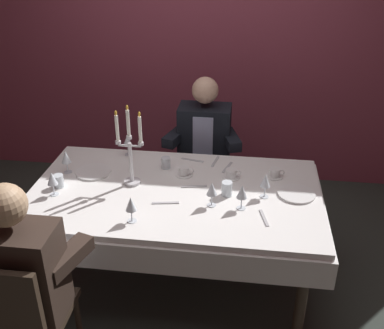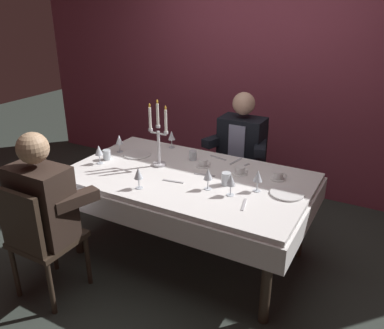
# 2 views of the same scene
# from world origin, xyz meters

# --- Properties ---
(ground_plane) EXTENTS (12.00, 12.00, 0.00)m
(ground_plane) POSITION_xyz_m (0.00, 0.00, 0.00)
(ground_plane) COLOR #313832
(back_wall) EXTENTS (6.00, 0.12, 2.70)m
(back_wall) POSITION_xyz_m (0.00, 1.66, 1.35)
(back_wall) COLOR #883749
(back_wall) RESTS_ON ground_plane
(dining_table) EXTENTS (1.94, 1.14, 0.74)m
(dining_table) POSITION_xyz_m (0.00, 0.00, 0.62)
(dining_table) COLOR white
(dining_table) RESTS_ON ground_plane
(candelabra) EXTENTS (0.19, 0.11, 0.56)m
(candelabra) POSITION_xyz_m (-0.30, 0.05, 0.97)
(candelabra) COLOR silver
(candelabra) RESTS_ON dining_table
(dinner_plate_0) EXTENTS (0.25, 0.25, 0.01)m
(dinner_plate_0) POSITION_xyz_m (-0.61, 0.16, 0.75)
(dinner_plate_0) COLOR white
(dinner_plate_0) RESTS_ON dining_table
(dinner_plate_1) EXTENTS (0.24, 0.24, 0.01)m
(dinner_plate_1) POSITION_xyz_m (0.79, 0.05, 0.75)
(dinner_plate_1) COLOR white
(dinner_plate_1) RESTS_ON dining_table
(wine_glass_0) EXTENTS (0.07, 0.07, 0.16)m
(wine_glass_0) POSITION_xyz_m (-0.43, 0.47, 0.86)
(wine_glass_0) COLOR silver
(wine_glass_0) RESTS_ON dining_table
(wine_glass_1) EXTENTS (0.07, 0.07, 0.16)m
(wine_glass_1) POSITION_xyz_m (0.26, -0.15, 0.85)
(wine_glass_1) COLOR silver
(wine_glass_1) RESTS_ON dining_table
(wine_glass_2) EXTENTS (0.07, 0.07, 0.16)m
(wine_glass_2) POSITION_xyz_m (-0.19, -0.38, 0.85)
(wine_glass_2) COLOR silver
(wine_glass_2) RESTS_ON dining_table
(wine_glass_3) EXTENTS (0.07, 0.07, 0.16)m
(wine_glass_3) POSITION_xyz_m (0.58, -0.01, 0.86)
(wine_glass_3) COLOR silver
(wine_glass_3) RESTS_ON dining_table
(wine_glass_4) EXTENTS (0.07, 0.07, 0.16)m
(wine_glass_4) POSITION_xyz_m (-0.79, 0.14, 0.85)
(wine_glass_4) COLOR silver
(wine_glass_4) RESTS_ON dining_table
(wine_glass_5) EXTENTS (0.07, 0.07, 0.16)m
(wine_glass_5) POSITION_xyz_m (-0.76, -0.15, 0.85)
(wine_glass_5) COLOR silver
(wine_glass_5) RESTS_ON dining_table
(wine_glass_6) EXTENTS (0.07, 0.07, 0.16)m
(wine_glass_6) POSITION_xyz_m (0.44, -0.16, 0.86)
(wine_glass_6) COLOR silver
(wine_glass_6) RESTS_ON dining_table
(water_tumbler_0) EXTENTS (0.07, 0.07, 0.10)m
(water_tumbler_0) POSITION_xyz_m (0.34, -0.02, 0.79)
(water_tumbler_0) COLOR silver
(water_tumbler_0) RESTS_ON dining_table
(water_tumbler_1) EXTENTS (0.06, 0.06, 0.08)m
(water_tumbler_1) POSITION_xyz_m (-0.11, 0.30, 0.78)
(water_tumbler_1) COLOR silver
(water_tumbler_1) RESTS_ON dining_table
(water_tumbler_2) EXTENTS (0.07, 0.07, 0.09)m
(water_tumbler_2) POSITION_xyz_m (-0.77, -0.05, 0.78)
(water_tumbler_2) COLOR silver
(water_tumbler_2) RESTS_ON dining_table
(coffee_cup_0) EXTENTS (0.13, 0.12, 0.06)m
(coffee_cup_0) POSITION_xyz_m (0.65, 0.27, 0.77)
(coffee_cup_0) COLOR white
(coffee_cup_0) RESTS_ON dining_table
(coffee_cup_1) EXTENTS (0.13, 0.12, 0.06)m
(coffee_cup_1) POSITION_xyz_m (0.03, 0.21, 0.77)
(coffee_cup_1) COLOR white
(coffee_cup_1) RESTS_ON dining_table
(coffee_cup_2) EXTENTS (0.13, 0.12, 0.06)m
(coffee_cup_2) POSITION_xyz_m (0.36, 0.22, 0.77)
(coffee_cup_2) COLOR white
(coffee_cup_2) RESTS_ON dining_table
(fork_0) EXTENTS (0.17, 0.05, 0.01)m
(fork_0) POSITION_xyz_m (0.06, 0.44, 0.74)
(fork_0) COLOR #B7B7BC
(fork_0) RESTS_ON dining_table
(spoon_1) EXTENTS (0.17, 0.05, 0.01)m
(spoon_1) POSITION_xyz_m (-0.03, -0.16, 0.74)
(spoon_1) COLOR #B7B7BC
(spoon_1) RESTS_ON dining_table
(fork_2) EXTENTS (0.06, 0.17, 0.01)m
(fork_2) POSITION_xyz_m (0.58, -0.25, 0.74)
(fork_2) COLOR #B7B7BC
(fork_2) RESTS_ON dining_table
(spoon_3) EXTENTS (0.05, 0.17, 0.01)m
(spoon_3) POSITION_xyz_m (0.23, 0.44, 0.74)
(spoon_3) COLOR #B7B7BC
(spoon_3) RESTS_ON dining_table
(spoon_4) EXTENTS (0.17, 0.05, 0.01)m
(spoon_4) POSITION_xyz_m (0.12, 0.06, 0.74)
(spoon_4) COLOR #B7B7BC
(spoon_4) RESTS_ON dining_table
(fork_5) EXTENTS (0.07, 0.17, 0.01)m
(fork_5) POSITION_xyz_m (0.32, 0.36, 0.74)
(fork_5) COLOR #B7B7BC
(fork_5) RESTS_ON dining_table
(seated_diner_0) EXTENTS (0.63, 0.48, 1.24)m
(seated_diner_0) POSITION_xyz_m (-0.65, -0.89, 0.74)
(seated_diner_0) COLOR #35291F
(seated_diner_0) RESTS_ON ground_plane
(seated_diner_1) EXTENTS (0.63, 0.48, 1.24)m
(seated_diner_1) POSITION_xyz_m (0.10, 0.89, 0.74)
(seated_diner_1) COLOR #35291F
(seated_diner_1) RESTS_ON ground_plane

